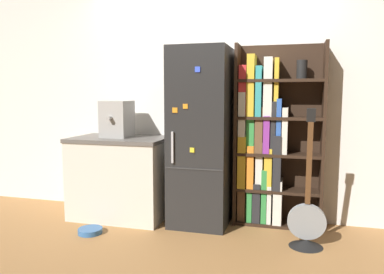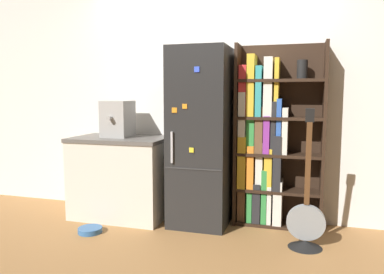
{
  "view_description": "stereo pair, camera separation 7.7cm",
  "coord_description": "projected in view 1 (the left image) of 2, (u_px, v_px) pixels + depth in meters",
  "views": [
    {
      "loc": [
        0.9,
        -3.48,
        1.32
      ],
      "look_at": [
        -0.09,
        0.15,
        0.89
      ],
      "focal_mm": 35.0,
      "sensor_mm": 36.0,
      "label": 1
    },
    {
      "loc": [
        0.97,
        -3.46,
        1.32
      ],
      "look_at": [
        -0.09,
        0.15,
        0.89
      ],
      "focal_mm": 35.0,
      "sensor_mm": 36.0,
      "label": 2
    }
  ],
  "objects": [
    {
      "name": "kitchen_counter",
      "position": [
        121.0,
        177.0,
        4.03
      ],
      "size": [
        1.01,
        0.66,
        0.87
      ],
      "color": "beige",
      "rests_on": "ground_plane"
    },
    {
      "name": "wall_back",
      "position": [
        208.0,
        96.0,
        4.03
      ],
      "size": [
        8.0,
        0.05,
        2.6
      ],
      "color": "white",
      "rests_on": "ground_plane"
    },
    {
      "name": "pet_bowl",
      "position": [
        90.0,
        230.0,
        3.57
      ],
      "size": [
        0.23,
        0.23,
        0.05
      ],
      "color": "#3366A5",
      "rests_on": "ground_plane"
    },
    {
      "name": "ground_plane",
      "position": [
        197.0,
        228.0,
        3.72
      ],
      "size": [
        16.0,
        16.0,
        0.0
      ],
      "primitive_type": "plane",
      "color": "#A87542"
    },
    {
      "name": "bookshelf",
      "position": [
        268.0,
        143.0,
        3.77
      ],
      "size": [
        0.86,
        0.3,
        1.81
      ],
      "color": "black",
      "rests_on": "ground_plane"
    },
    {
      "name": "guitar",
      "position": [
        306.0,
        227.0,
        3.23
      ],
      "size": [
        0.33,
        0.29,
        1.21
      ],
      "color": "black",
      "rests_on": "ground_plane"
    },
    {
      "name": "refrigerator",
      "position": [
        201.0,
        137.0,
        3.77
      ],
      "size": [
        0.57,
        0.62,
        1.78
      ],
      "color": "black",
      "rests_on": "ground_plane"
    },
    {
      "name": "espresso_machine",
      "position": [
        117.0,
        119.0,
        3.97
      ],
      "size": [
        0.28,
        0.35,
        0.39
      ],
      "color": "#A5A39E",
      "rests_on": "kitchen_counter"
    }
  ]
}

